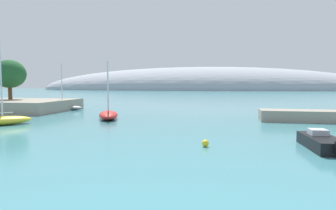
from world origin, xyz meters
name	(u,v)px	position (x,y,z in m)	size (l,w,h in m)	color
shore_outcrop	(11,105)	(-29.97, 39.47, 0.90)	(19.58, 13.06, 1.81)	gray
tree_clump_shore	(9,74)	(-31.00, 40.78, 6.15)	(5.32, 5.32, 6.76)	brown
distant_ridge	(200,90)	(-10.72, 232.87, 0.00)	(277.30, 78.45, 37.28)	#999EA8
sailboat_red_near_shore	(108,115)	(-9.48, 31.42, 0.57)	(4.49, 6.68, 7.31)	red
sailboat_grey_mid_mooring	(62,107)	(-22.11, 42.13, 0.48)	(7.21, 2.50, 7.94)	gray
sailboat_yellow_outer_mooring	(3,120)	(-18.60, 24.27, 0.57)	(5.41, 5.44, 8.89)	yellow
motorboat_black_foreground	(321,142)	(11.15, 18.09, 0.46)	(2.01, 5.27, 1.23)	black
mooring_buoy_yellow	(205,143)	(3.36, 17.35, 0.25)	(0.50, 0.50, 0.50)	yellow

